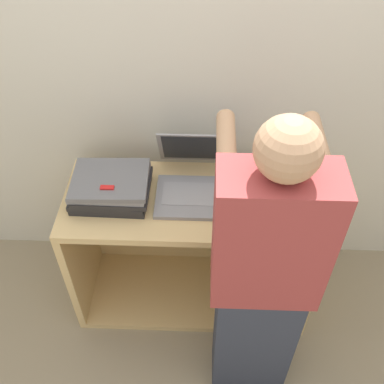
{
  "coord_description": "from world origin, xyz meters",
  "views": [
    {
      "loc": [
        0.05,
        -1.19,
        2.24
      ],
      "look_at": [
        0.0,
        0.18,
        0.88
      ],
      "focal_mm": 42.0,
      "sensor_mm": 36.0,
      "label": 1
    }
  ],
  "objects": [
    {
      "name": "laptop_stack_left",
      "position": [
        -0.37,
        0.26,
        0.82
      ],
      "size": [
        0.36,
        0.29,
        0.12
      ],
      "color": "#232326",
      "rests_on": "cart"
    },
    {
      "name": "laptop_stack_right",
      "position": [
        0.37,
        0.26,
        0.81
      ],
      "size": [
        0.36,
        0.29,
        0.1
      ],
      "color": "gray",
      "rests_on": "cart"
    },
    {
      "name": "cart",
      "position": [
        0.0,
        0.32,
        0.38
      ],
      "size": [
        1.2,
        0.51,
        0.76
      ],
      "color": "tan",
      "rests_on": "ground_plane"
    },
    {
      "name": "person",
      "position": [
        0.29,
        -0.19,
        0.77
      ],
      "size": [
        0.4,
        0.52,
        1.54
      ],
      "color": "#2D3342",
      "rests_on": "ground_plane"
    },
    {
      "name": "ground_plane",
      "position": [
        0.0,
        0.0,
        0.0
      ],
      "size": [
        12.0,
        12.0,
        0.0
      ],
      "primitive_type": "plane",
      "color": "gray"
    },
    {
      "name": "laptop_open",
      "position": [
        0.0,
        0.32,
        0.82
      ],
      "size": [
        0.34,
        0.4,
        0.26
      ],
      "color": "gray",
      "rests_on": "cart"
    },
    {
      "name": "inventory_tag",
      "position": [
        -0.37,
        0.19,
        0.89
      ],
      "size": [
        0.06,
        0.02,
        0.01
      ],
      "color": "red",
      "rests_on": "laptop_stack_left"
    },
    {
      "name": "wall_back",
      "position": [
        0.0,
        0.62,
        1.2
      ],
      "size": [
        8.0,
        0.05,
        2.4
      ],
      "color": "beige",
      "rests_on": "ground_plane"
    }
  ]
}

